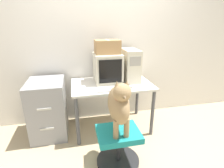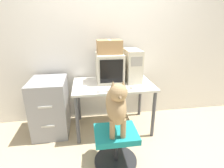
{
  "view_description": "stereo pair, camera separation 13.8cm",
  "coord_description": "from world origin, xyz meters",
  "px_view_note": "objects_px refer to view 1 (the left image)",
  "views": [
    {
      "loc": [
        -0.53,
        -2.02,
        1.62
      ],
      "look_at": [
        -0.06,
        0.07,
        0.85
      ],
      "focal_mm": 28.0,
      "sensor_mm": 36.0,
      "label": 1
    },
    {
      "loc": [
        -0.39,
        -2.05,
        1.62
      ],
      "look_at": [
        -0.06,
        0.07,
        0.85
      ],
      "focal_mm": 28.0,
      "sensor_mm": 36.0,
      "label": 2
    }
  ],
  "objects_px": {
    "crt_monitor": "(108,68)",
    "keyboard": "(112,89)",
    "office_chair": "(118,146)",
    "pc_tower": "(130,65)",
    "filing_cabinet": "(48,108)",
    "cardboard_box": "(107,47)",
    "dog": "(119,104)"
  },
  "relations": [
    {
      "from": "pc_tower",
      "to": "filing_cabinet",
      "type": "height_order",
      "value": "pc_tower"
    },
    {
      "from": "pc_tower",
      "to": "filing_cabinet",
      "type": "relative_size",
      "value": 0.57
    },
    {
      "from": "cardboard_box",
      "to": "dog",
      "type": "bearing_deg",
      "value": -93.37
    },
    {
      "from": "office_chair",
      "to": "keyboard",
      "type": "bearing_deg",
      "value": 85.5
    },
    {
      "from": "crt_monitor",
      "to": "filing_cabinet",
      "type": "relative_size",
      "value": 0.52
    },
    {
      "from": "office_chair",
      "to": "cardboard_box",
      "type": "relative_size",
      "value": 1.44
    },
    {
      "from": "filing_cabinet",
      "to": "crt_monitor",
      "type": "bearing_deg",
      "value": 5.53
    },
    {
      "from": "office_chair",
      "to": "filing_cabinet",
      "type": "bearing_deg",
      "value": 136.92
    },
    {
      "from": "dog",
      "to": "office_chair",
      "type": "bearing_deg",
      "value": 90.0
    },
    {
      "from": "crt_monitor",
      "to": "office_chair",
      "type": "xyz_separation_m",
      "value": [
        -0.05,
        -0.89,
        -0.72
      ]
    },
    {
      "from": "dog",
      "to": "cardboard_box",
      "type": "xyz_separation_m",
      "value": [
        0.05,
        0.9,
        0.48
      ]
    },
    {
      "from": "crt_monitor",
      "to": "keyboard",
      "type": "bearing_deg",
      "value": -91.96
    },
    {
      "from": "keyboard",
      "to": "filing_cabinet",
      "type": "height_order",
      "value": "filing_cabinet"
    },
    {
      "from": "dog",
      "to": "keyboard",
      "type": "bearing_deg",
      "value": 85.54
    },
    {
      "from": "cardboard_box",
      "to": "office_chair",
      "type": "bearing_deg",
      "value": -93.39
    },
    {
      "from": "pc_tower",
      "to": "cardboard_box",
      "type": "xyz_separation_m",
      "value": [
        -0.35,
        0.03,
        0.28
      ]
    },
    {
      "from": "pc_tower",
      "to": "crt_monitor",
      "type": "bearing_deg",
      "value": 175.93
    },
    {
      "from": "keyboard",
      "to": "office_chair",
      "type": "distance_m",
      "value": 0.73
    },
    {
      "from": "crt_monitor",
      "to": "keyboard",
      "type": "xyz_separation_m",
      "value": [
        -0.01,
        -0.38,
        -0.2
      ]
    },
    {
      "from": "pc_tower",
      "to": "cardboard_box",
      "type": "bearing_deg",
      "value": 175.3
    },
    {
      "from": "filing_cabinet",
      "to": "cardboard_box",
      "type": "height_order",
      "value": "cardboard_box"
    },
    {
      "from": "crt_monitor",
      "to": "cardboard_box",
      "type": "height_order",
      "value": "cardboard_box"
    },
    {
      "from": "pc_tower",
      "to": "dog",
      "type": "xyz_separation_m",
      "value": [
        -0.4,
        -0.87,
        -0.2
      ]
    },
    {
      "from": "pc_tower",
      "to": "filing_cabinet",
      "type": "bearing_deg",
      "value": -177.13
    },
    {
      "from": "office_chair",
      "to": "filing_cabinet",
      "type": "xyz_separation_m",
      "value": [
        -0.85,
        0.8,
        0.18
      ]
    },
    {
      "from": "cardboard_box",
      "to": "crt_monitor",
      "type": "bearing_deg",
      "value": -90.0
    },
    {
      "from": "filing_cabinet",
      "to": "office_chair",
      "type": "bearing_deg",
      "value": -43.08
    },
    {
      "from": "keyboard",
      "to": "dog",
      "type": "relative_size",
      "value": 0.64
    },
    {
      "from": "pc_tower",
      "to": "dog",
      "type": "bearing_deg",
      "value": -114.9
    },
    {
      "from": "crt_monitor",
      "to": "cardboard_box",
      "type": "xyz_separation_m",
      "value": [
        -0.0,
        0.0,
        0.31
      ]
    },
    {
      "from": "pc_tower",
      "to": "keyboard",
      "type": "distance_m",
      "value": 0.56
    },
    {
      "from": "dog",
      "to": "cardboard_box",
      "type": "relative_size",
      "value": 1.8
    }
  ]
}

